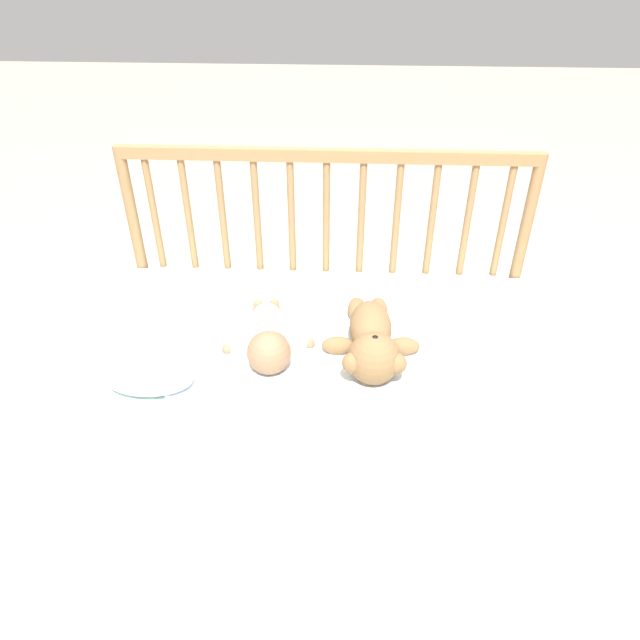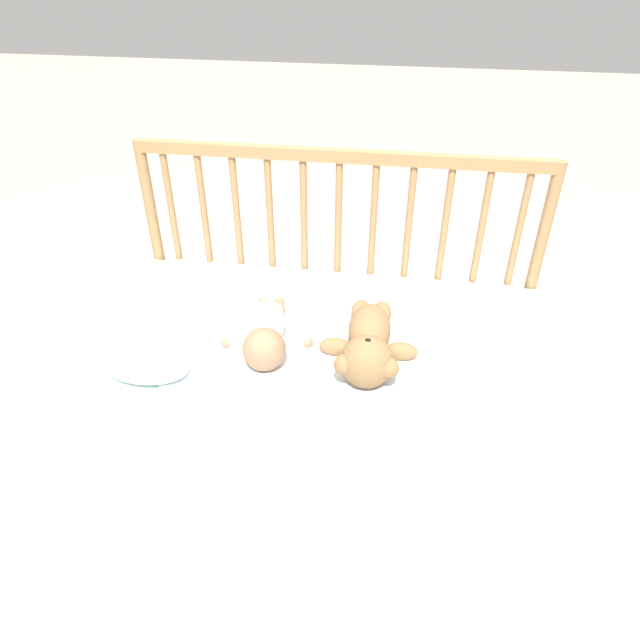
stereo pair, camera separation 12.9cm
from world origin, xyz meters
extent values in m
plane|color=tan|center=(0.00, 0.00, 0.00)|extent=(12.00, 12.00, 0.00)
cube|color=silver|center=(0.00, 0.00, 0.23)|extent=(1.29, 0.69, 0.46)
cylinder|color=#997047|center=(-0.62, 0.37, 0.43)|extent=(0.04, 0.04, 0.86)
cylinder|color=#997047|center=(0.62, 0.37, 0.43)|extent=(0.04, 0.04, 0.86)
cube|color=#997047|center=(0.00, 0.37, 0.85)|extent=(1.25, 0.03, 0.04)
cylinder|color=#997047|center=(-0.55, 0.37, 0.64)|extent=(0.02, 0.02, 0.37)
cylinder|color=#997047|center=(-0.44, 0.37, 0.64)|extent=(0.02, 0.02, 0.37)
cylinder|color=#997047|center=(-0.33, 0.37, 0.64)|extent=(0.02, 0.02, 0.37)
cylinder|color=#997047|center=(-0.22, 0.37, 0.64)|extent=(0.02, 0.02, 0.37)
cylinder|color=#997047|center=(-0.11, 0.37, 0.64)|extent=(0.02, 0.02, 0.37)
cylinder|color=#997047|center=(0.00, 0.37, 0.64)|extent=(0.02, 0.02, 0.37)
cylinder|color=#997047|center=(0.11, 0.37, 0.64)|extent=(0.02, 0.02, 0.37)
cylinder|color=#997047|center=(0.22, 0.37, 0.64)|extent=(0.02, 0.02, 0.37)
cylinder|color=#997047|center=(0.33, 0.37, 0.64)|extent=(0.02, 0.02, 0.37)
cylinder|color=#997047|center=(0.44, 0.37, 0.64)|extent=(0.02, 0.02, 0.37)
cylinder|color=#997047|center=(0.55, 0.37, 0.64)|extent=(0.02, 0.02, 0.37)
cube|color=white|center=(0.01, -0.03, 0.46)|extent=(0.75, 0.50, 0.01)
ellipsoid|color=olive|center=(0.14, -0.03, 0.51)|extent=(0.12, 0.20, 0.11)
sphere|color=olive|center=(0.14, -0.18, 0.52)|extent=(0.13, 0.13, 0.13)
sphere|color=beige|center=(0.14, -0.18, 0.56)|extent=(0.06, 0.06, 0.06)
sphere|color=black|center=(0.14, -0.18, 0.58)|extent=(0.02, 0.02, 0.02)
sphere|color=olive|center=(0.20, -0.20, 0.53)|extent=(0.05, 0.05, 0.05)
sphere|color=olive|center=(0.09, -0.20, 0.53)|extent=(0.05, 0.05, 0.05)
ellipsoid|color=olive|center=(0.23, -0.07, 0.48)|extent=(0.09, 0.05, 0.05)
ellipsoid|color=olive|center=(0.05, -0.07, 0.48)|extent=(0.09, 0.05, 0.05)
ellipsoid|color=olive|center=(0.17, 0.10, 0.48)|extent=(0.06, 0.10, 0.05)
ellipsoid|color=olive|center=(0.10, 0.10, 0.48)|extent=(0.06, 0.10, 0.05)
ellipsoid|color=#EAEACC|center=(-0.14, -0.03, 0.51)|extent=(0.12, 0.19, 0.10)
sphere|color=#936B4C|center=(-0.12, -0.16, 0.51)|extent=(0.11, 0.11, 0.11)
ellipsoid|color=#EAEACC|center=(-0.06, -0.06, 0.47)|extent=(0.11, 0.05, 0.03)
ellipsoid|color=#EAEACC|center=(-0.21, -0.08, 0.47)|extent=(0.11, 0.05, 0.03)
sphere|color=#936B4C|center=(-0.03, -0.06, 0.47)|extent=(0.03, 0.03, 0.03)
sphere|color=#936B4C|center=(-0.25, -0.09, 0.47)|extent=(0.03, 0.03, 0.03)
ellipsoid|color=#936B4C|center=(-0.14, 0.07, 0.48)|extent=(0.05, 0.11, 0.04)
ellipsoid|color=#936B4C|center=(-0.18, 0.07, 0.48)|extent=(0.05, 0.11, 0.04)
sphere|color=#936B4C|center=(-0.14, 0.13, 0.47)|extent=(0.03, 0.03, 0.03)
sphere|color=#936B4C|center=(-0.19, 0.12, 0.47)|extent=(0.03, 0.03, 0.03)
ellipsoid|color=silver|center=(-0.41, -0.24, 0.49)|extent=(0.22, 0.12, 0.06)
camera|label=1|loc=(0.07, -1.29, 1.42)|focal=32.00mm
camera|label=2|loc=(0.20, -1.27, 1.42)|focal=32.00mm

